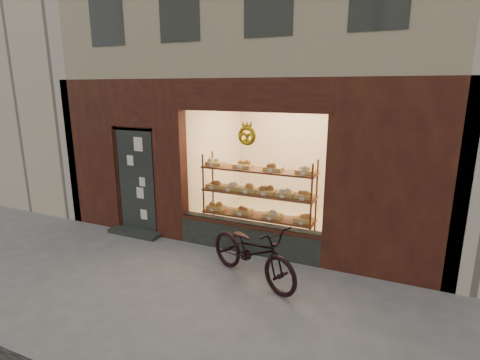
% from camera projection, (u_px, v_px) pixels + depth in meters
% --- Properties ---
extents(ground, '(90.00, 90.00, 0.00)m').
position_uv_depth(ground, '(160.00, 304.00, 5.23)').
color(ground, '#5B5C5E').
extents(neighbor_left, '(12.00, 7.00, 9.00)m').
position_uv_depth(neighbor_left, '(19.00, 41.00, 12.84)').
color(neighbor_left, '#BAB4A7').
rests_on(neighbor_left, ground).
extents(display_shelf, '(2.20, 0.45, 1.70)m').
position_uv_depth(display_shelf, '(258.00, 200.00, 7.10)').
color(display_shelf, '#552A12').
rests_on(display_shelf, ground).
extents(bicycle, '(1.92, 1.33, 0.96)m').
position_uv_depth(bicycle, '(252.00, 251.00, 5.79)').
color(bicycle, black).
rests_on(bicycle, ground).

